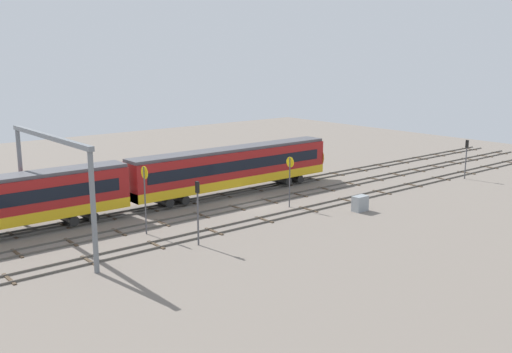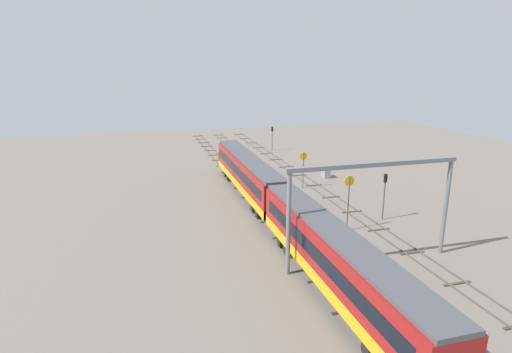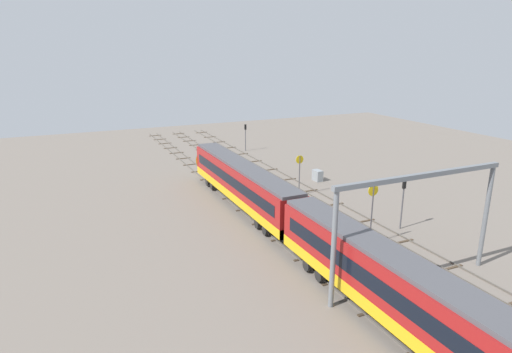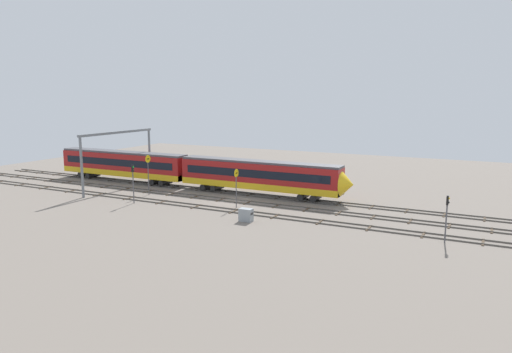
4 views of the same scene
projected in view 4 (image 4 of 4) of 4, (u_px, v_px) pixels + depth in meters
name	position (u px, v px, depth m)	size (l,w,h in m)	color
ground_plane	(234.00, 201.00, 63.68)	(115.16, 115.16, 0.00)	slate
track_near_foreground	(215.00, 208.00, 59.39)	(99.16, 2.40, 0.16)	#59544C
track_second_near	(234.00, 201.00, 63.67)	(99.16, 2.40, 0.16)	#59544C
track_with_train	(251.00, 194.00, 67.96)	(99.16, 2.40, 0.16)	#59544C
train	(189.00, 171.00, 72.22)	(50.40, 3.24, 4.80)	maroon
overhead_gantry	(118.00, 147.00, 71.27)	(0.40, 14.99, 8.69)	slate
speed_sign_near_foreground	(236.00, 182.00, 59.60)	(0.14, 1.00, 4.93)	#4C4C51
speed_sign_mid_trackside	(148.00, 169.00, 67.21)	(0.14, 1.06, 5.69)	#4C4C51
signal_light_trackside_approach	(133.00, 179.00, 62.04)	(0.31, 0.32, 5.06)	#4C4C51
signal_light_trackside_departure	(447.00, 212.00, 45.34)	(0.31, 0.32, 4.64)	#4C4C51
relay_cabinet	(246.00, 215.00, 53.54)	(1.51, 0.90, 1.46)	gray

